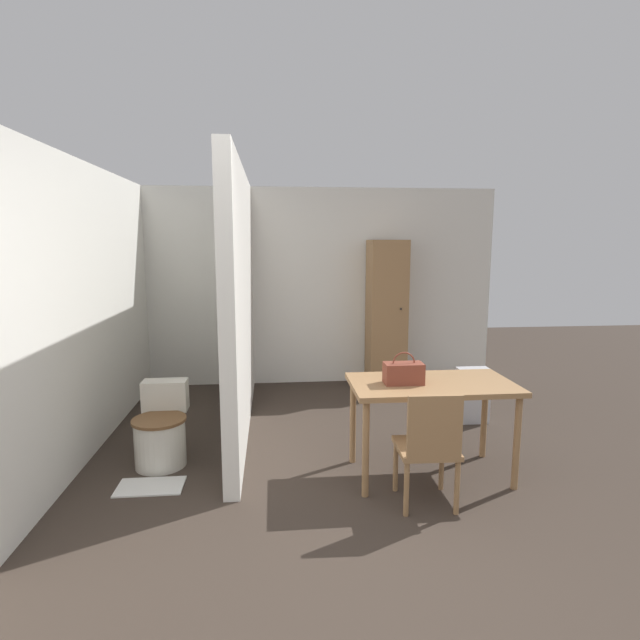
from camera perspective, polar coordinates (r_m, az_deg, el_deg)
ground_plane at (r=2.86m, az=4.55°, el=-30.71°), size 16.00×16.00×0.00m
wall_back at (r=6.45m, az=-1.87°, el=3.80°), size 4.93×0.12×2.50m
wall_left at (r=4.59m, az=-26.11°, el=0.81°), size 0.12×5.18×2.50m
partition_wall at (r=4.89m, az=-9.09°, el=2.05°), size 0.12×3.01×2.50m
dining_table at (r=3.99m, az=12.62°, el=-8.11°), size 1.25×0.69×0.76m
wooden_chair at (r=3.59m, az=12.34°, el=-13.79°), size 0.42×0.42×0.84m
toilet at (r=4.44m, az=-17.69°, el=-12.07°), size 0.43×0.58×0.65m
handbag at (r=3.86m, az=9.53°, el=-5.98°), size 0.29×0.15×0.25m
wooden_cabinet at (r=6.34m, az=7.59°, el=0.69°), size 0.46×0.45×1.85m
bath_mat at (r=4.15m, az=-18.82°, el=-17.57°), size 0.49×0.29×0.01m
space_heater at (r=5.36m, az=17.01°, el=-8.21°), size 0.32×0.16×0.56m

